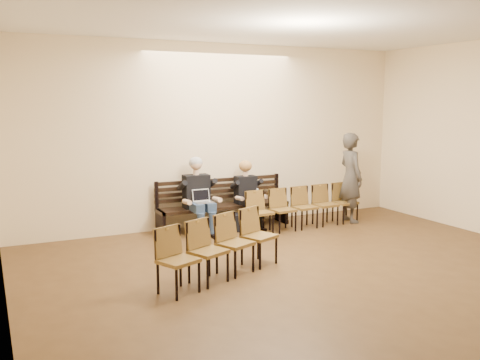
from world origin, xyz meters
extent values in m
plane|color=#55391D|center=(0.00, 0.00, 0.00)|extent=(10.00, 10.00, 0.00)
cube|color=beige|center=(0.00, 5.00, 1.75)|extent=(8.00, 0.02, 3.50)
cube|color=beige|center=(-4.00, 0.00, 1.75)|extent=(0.02, 10.00, 3.50)
cube|color=black|center=(-0.07, 4.65, 0.23)|extent=(2.60, 0.90, 0.45)
cube|color=silver|center=(-0.62, 4.31, 0.57)|extent=(0.34, 0.27, 0.24)
cylinder|color=silver|center=(0.45, 4.27, 0.56)|extent=(0.07, 0.07, 0.21)
cube|color=black|center=(-0.12, 4.39, 0.16)|extent=(0.49, 0.40, 0.31)
imported|color=#3D3731|center=(2.44, 4.05, 1.03)|extent=(0.57, 0.80, 2.06)
cube|color=brown|center=(1.33, 4.00, 0.40)|extent=(2.45, 0.61, 0.79)
cube|color=brown|center=(-1.27, 2.00, 0.42)|extent=(2.07, 1.24, 0.85)
camera|label=1|loc=(-4.12, -4.50, 2.41)|focal=40.00mm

